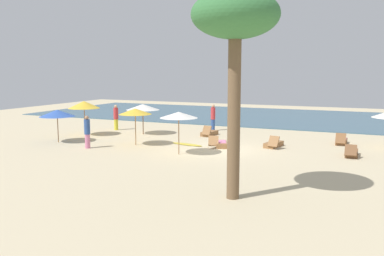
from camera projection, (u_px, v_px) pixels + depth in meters
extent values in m
plane|color=beige|center=(220.00, 149.00, 22.99)|extent=(60.00, 60.00, 0.00)
cube|color=#3D6075|center=(283.00, 117.00, 38.39)|extent=(48.00, 16.00, 0.06)
cylinder|color=brown|center=(58.00, 126.00, 25.15)|extent=(0.05, 0.05, 1.95)
cone|color=#3359B2|center=(57.00, 113.00, 25.03)|extent=(2.13, 2.13, 0.42)
cylinder|color=olive|center=(136.00, 127.00, 24.17)|extent=(0.05, 0.05, 2.11)
cone|color=gold|center=(135.00, 111.00, 24.04)|extent=(1.91, 1.91, 0.35)
cylinder|color=brown|center=(143.00, 120.00, 28.32)|extent=(0.06, 0.06, 2.02)
cone|color=white|center=(143.00, 107.00, 28.20)|extent=(2.27, 2.27, 0.39)
cylinder|color=olive|center=(179.00, 134.00, 21.51)|extent=(0.05, 0.05, 2.19)
cone|color=white|center=(179.00, 115.00, 21.37)|extent=(1.97, 1.97, 0.32)
cylinder|color=brown|center=(85.00, 119.00, 27.78)|extent=(0.05, 0.05, 2.27)
cone|color=gold|center=(84.00, 105.00, 27.65)|extent=(2.11, 2.11, 0.49)
cube|color=brown|center=(352.00, 153.00, 21.22)|extent=(0.63, 1.51, 0.28)
cube|color=brown|center=(351.00, 150.00, 20.56)|extent=(0.58, 0.50, 0.53)
cube|color=olive|center=(209.00, 133.00, 27.86)|extent=(0.77, 1.56, 0.28)
cube|color=olive|center=(207.00, 130.00, 27.16)|extent=(0.61, 0.45, 0.60)
cube|color=olive|center=(274.00, 144.00, 23.74)|extent=(0.90, 1.59, 0.28)
cube|color=olive|center=(274.00, 141.00, 23.02)|extent=(0.64, 0.52, 0.59)
cube|color=olive|center=(221.00, 144.00, 23.79)|extent=(1.09, 1.62, 0.28)
cube|color=olive|center=(213.00, 141.00, 23.25)|extent=(0.70, 0.64, 0.54)
cube|color=#D17299|center=(221.00, 142.00, 23.77)|extent=(0.85, 1.16, 0.03)
cube|color=brown|center=(341.00, 141.00, 24.70)|extent=(0.61, 1.51, 0.28)
cube|color=brown|center=(341.00, 138.00, 24.03)|extent=(0.57, 0.40, 0.59)
cube|color=#D17299|center=(342.00, 139.00, 24.68)|extent=(0.52, 1.05, 0.03)
cylinder|color=#2D4C8C|center=(213.00, 125.00, 30.05)|extent=(0.39, 0.39, 0.83)
cylinder|color=#BF3338|center=(213.00, 113.00, 29.93)|extent=(0.45, 0.45, 0.87)
sphere|color=tan|center=(213.00, 106.00, 29.86)|extent=(0.23, 0.23, 0.23)
cylinder|color=yellow|center=(116.00, 125.00, 30.36)|extent=(0.32, 0.32, 0.80)
cylinder|color=#BF3338|center=(116.00, 114.00, 30.25)|extent=(0.38, 0.38, 0.84)
sphere|color=tan|center=(116.00, 106.00, 30.17)|extent=(0.23, 0.23, 0.23)
cylinder|color=#D17299|center=(88.00, 141.00, 23.29)|extent=(0.37, 0.37, 0.80)
cylinder|color=#2D4C8C|center=(87.00, 127.00, 23.18)|extent=(0.43, 0.43, 0.83)
sphere|color=#A37556|center=(87.00, 118.00, 23.10)|extent=(0.23, 0.23, 0.23)
cylinder|color=brown|center=(234.00, 117.00, 13.86)|extent=(0.43, 0.43, 5.66)
ellipsoid|color=#38753D|center=(235.00, 14.00, 13.40)|extent=(2.91, 2.91, 1.60)
ellipsoid|color=gold|center=(187.00, 144.00, 24.36)|extent=(2.14, 0.88, 0.07)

